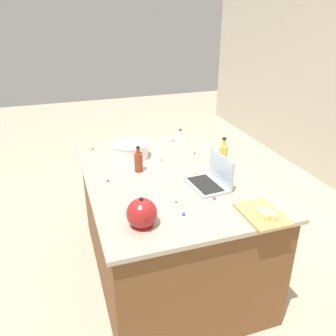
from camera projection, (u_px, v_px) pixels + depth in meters
name	position (u px, v px, depth m)	size (l,w,h in m)	color
ground_plane	(168.00, 267.00, 3.03)	(12.00, 12.00, 0.00)	#B7A88E
island_counter	(168.00, 224.00, 2.83)	(1.70, 1.21, 0.90)	brown
laptop	(211.00, 179.00, 2.46)	(0.33, 0.25, 0.22)	#B7B7BC
mixing_bowl_large	(131.00, 150.00, 2.90)	(0.30, 0.30, 0.13)	white
bottle_soy	(139.00, 162.00, 2.65)	(0.06, 0.06, 0.20)	maroon
bottle_oil	(223.00, 157.00, 2.67)	(0.06, 0.06, 0.26)	#DBC64C
kettle	(142.00, 214.00, 2.00)	(0.21, 0.18, 0.20)	maroon
cutting_board	(262.00, 214.00, 2.12)	(0.32, 0.23, 0.02)	tan
butter_stick_left	(262.00, 214.00, 2.08)	(0.11, 0.04, 0.04)	#F4E58C
butter_stick_right	(271.00, 214.00, 2.07)	(0.11, 0.04, 0.04)	#F4E58C
ramekin_small	(170.00, 140.00, 3.25)	(0.08, 0.08, 0.04)	beige
ramekin_medium	(157.00, 159.00, 2.85)	(0.09, 0.09, 0.04)	white
kitchen_timer	(180.00, 133.00, 3.36)	(0.07, 0.07, 0.08)	#B2B2B7
candy_0	(196.00, 174.00, 2.63)	(0.02, 0.02, 0.02)	yellow
candy_1	(214.00, 198.00, 2.30)	(0.02, 0.02, 0.02)	#CC3399
candy_2	(93.00, 149.00, 3.08)	(0.02, 0.02, 0.02)	orange
candy_3	(194.00, 153.00, 2.99)	(0.02, 0.02, 0.02)	green
candy_4	(184.00, 214.00, 2.13)	(0.02, 0.02, 0.02)	blue
candy_6	(108.00, 181.00, 2.53)	(0.02, 0.02, 0.02)	red
candy_7	(135.00, 144.00, 3.19)	(0.02, 0.02, 0.02)	green
candy_8	(176.00, 202.00, 2.26)	(0.01, 0.01, 0.01)	green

